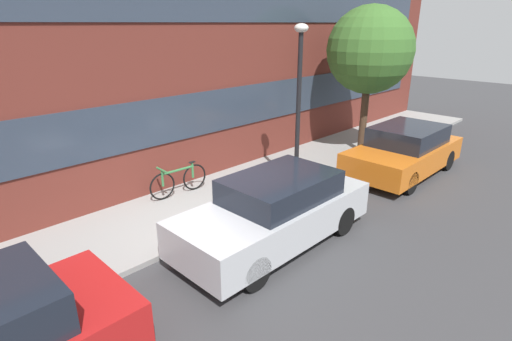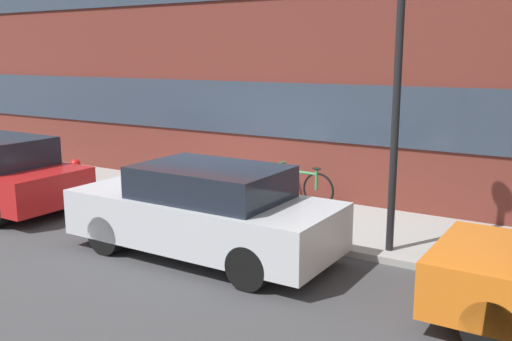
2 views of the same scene
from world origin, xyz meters
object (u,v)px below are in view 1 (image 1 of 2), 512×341
object	(u,v)px
bicycle	(179,180)
lamp_post	(299,88)
street_tree	(370,50)
parked_car_silver	(276,211)
parked_car_orange	(404,151)

from	to	relation	value
bicycle	lamp_post	size ratio (longest dim) A/B	0.40
street_tree	lamp_post	xyz separation A→B (m)	(-3.85, -0.41, -0.67)
parked_car_silver	street_tree	xyz separation A→B (m)	(6.18, 1.81, 2.55)
parked_car_silver	parked_car_orange	xyz separation A→B (m)	(5.36, 0.00, -0.01)
parked_car_orange	bicycle	xyz separation A→B (m)	(-5.43, 3.05, -0.19)
lamp_post	parked_car_silver	bearing A→B (deg)	-149.06
street_tree	lamp_post	bearing A→B (deg)	-173.89
parked_car_orange	parked_car_silver	bearing A→B (deg)	0.00
parked_car_silver	street_tree	world-z (taller)	street_tree
parked_car_silver	bicycle	distance (m)	3.06
parked_car_silver	parked_car_orange	world-z (taller)	parked_car_silver
bicycle	street_tree	distance (m)	6.93
parked_car_silver	bicycle	bearing A→B (deg)	-88.74
parked_car_orange	street_tree	distance (m)	3.24
parked_car_orange	lamp_post	size ratio (longest dim) A/B	1.01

